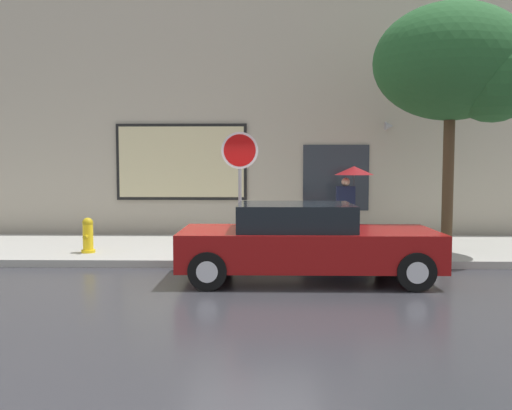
{
  "coord_description": "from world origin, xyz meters",
  "views": [
    {
      "loc": [
        0.26,
        -9.54,
        2.02
      ],
      "look_at": [
        0.04,
        1.8,
        1.2
      ],
      "focal_mm": 37.83,
      "sensor_mm": 36.0,
      "label": 1
    }
  ],
  "objects": [
    {
      "name": "stop_sign",
      "position": [
        -0.29,
        1.57,
        1.97
      ],
      "size": [
        0.76,
        0.1,
        2.57
      ],
      "color": "gray",
      "rests_on": "sidewalk"
    },
    {
      "name": "ground_plane",
      "position": [
        0.0,
        0.0,
        0.0
      ],
      "size": [
        60.0,
        60.0,
        0.0
      ],
      "primitive_type": "plane",
      "color": "#333338"
    },
    {
      "name": "building_facade",
      "position": [
        -0.02,
        5.5,
        3.48
      ],
      "size": [
        20.0,
        0.67,
        7.0
      ],
      "color": "#B2A893",
      "rests_on": "ground"
    },
    {
      "name": "fire_hydrant",
      "position": [
        -3.61,
        1.95,
        0.52
      ],
      "size": [
        0.3,
        0.44,
        0.76
      ],
      "color": "yellow",
      "rests_on": "sidewalk"
    },
    {
      "name": "parked_car",
      "position": [
        0.94,
        -0.04,
        0.68
      ],
      "size": [
        4.47,
        1.92,
        1.36
      ],
      "color": "maroon",
      "rests_on": "ground"
    },
    {
      "name": "sidewalk",
      "position": [
        0.0,
        3.0,
        0.07
      ],
      "size": [
        20.0,
        4.0,
        0.15
      ],
      "primitive_type": "cube",
      "color": "#A3A099",
      "rests_on": "ground"
    },
    {
      "name": "pedestrian_with_umbrella",
      "position": [
        2.41,
        4.14,
        1.64
      ],
      "size": [
        0.99,
        0.99,
        1.87
      ],
      "color": "black",
      "rests_on": "sidewalk"
    },
    {
      "name": "street_tree",
      "position": [
        4.36,
        2.19,
        4.15
      ],
      "size": [
        3.32,
        2.82,
        5.35
      ],
      "color": "#4C3823",
      "rests_on": "sidewalk"
    }
  ]
}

